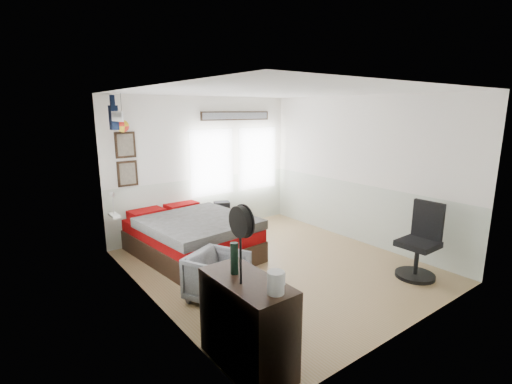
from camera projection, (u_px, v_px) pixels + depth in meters
ground_plane at (276, 266)px, 5.94m from camera, size 4.00×4.50×0.01m
room_shell at (265, 165)px, 5.69m from camera, size 4.02×4.52×2.71m
wall_decor at (155, 130)px, 6.37m from camera, size 3.55×1.32×1.44m
bed at (192, 236)px, 6.28m from camera, size 1.74×2.32×0.70m
dresser at (247, 323)px, 3.54m from camera, size 0.48×1.00×0.90m
armchair at (218, 277)px, 4.82m from camera, size 0.91×0.92×0.63m
nightstand at (222, 222)px, 7.48m from camera, size 0.51×0.43×0.47m
task_chair at (420, 247)px, 5.47m from camera, size 0.57×0.57×1.13m
kettle at (276, 282)px, 3.16m from camera, size 0.18×0.15×0.20m
bottle at (234, 258)px, 3.53m from camera, size 0.08×0.08×0.31m
stand_fan at (241, 223)px, 3.23m from camera, size 0.08×0.30×0.74m
black_bag at (222, 206)px, 7.41m from camera, size 0.35×0.29×0.18m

